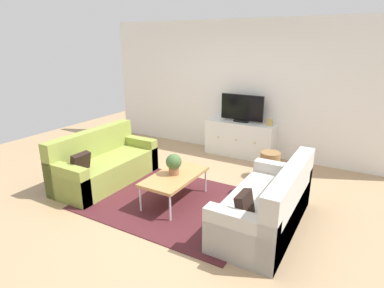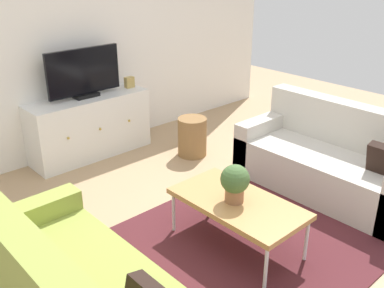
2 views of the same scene
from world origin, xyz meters
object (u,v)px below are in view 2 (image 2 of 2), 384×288
(coffee_table, at_px, (238,204))
(potted_plant, at_px, (235,182))
(flat_screen_tv, at_px, (84,73))
(mantel_clock, at_px, (129,82))
(tv_console, at_px, (90,127))
(couch_right_side, at_px, (333,163))
(wicker_basket, at_px, (192,137))

(coffee_table, xyz_separation_m, potted_plant, (-0.02, 0.02, 0.20))
(flat_screen_tv, distance_m, mantel_clock, 0.62)
(tv_console, bearing_deg, couch_right_side, -60.25)
(coffee_table, bearing_deg, tv_console, 88.43)
(wicker_basket, bearing_deg, flat_screen_tv, 136.53)
(coffee_table, bearing_deg, mantel_clock, 74.62)
(potted_plant, distance_m, flat_screen_tv, 2.41)
(couch_right_side, xyz_separation_m, flat_screen_tv, (-1.36, 2.39, 0.70))
(coffee_table, relative_size, potted_plant, 3.46)
(tv_console, distance_m, flat_screen_tv, 0.63)
(mantel_clock, relative_size, wicker_basket, 0.28)
(flat_screen_tv, xyz_separation_m, wicker_basket, (0.88, -0.83, -0.76))
(tv_console, height_order, flat_screen_tv, flat_screen_tv)
(coffee_table, distance_m, wicker_basket, 1.83)
(tv_console, relative_size, wicker_basket, 3.07)
(tv_console, height_order, wicker_basket, tv_console)
(couch_right_side, bearing_deg, tv_console, 119.75)
(coffee_table, bearing_deg, flat_screen_tv, 88.44)
(flat_screen_tv, bearing_deg, couch_right_side, -60.46)
(coffee_table, height_order, potted_plant, potted_plant)
(coffee_table, relative_size, tv_console, 0.76)
(coffee_table, relative_size, flat_screen_tv, 1.22)
(flat_screen_tv, relative_size, wicker_basket, 1.91)
(tv_console, bearing_deg, potted_plant, -92.19)
(potted_plant, relative_size, wicker_basket, 0.67)
(coffee_table, distance_m, mantel_clock, 2.49)
(tv_console, bearing_deg, coffee_table, -91.57)
(couch_right_side, xyz_separation_m, mantel_clock, (-0.77, 2.37, 0.49))
(couch_right_side, distance_m, flat_screen_tv, 2.84)
(tv_console, bearing_deg, mantel_clock, 0.00)
(tv_console, distance_m, wicker_basket, 1.20)
(potted_plant, relative_size, mantel_clock, 2.39)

